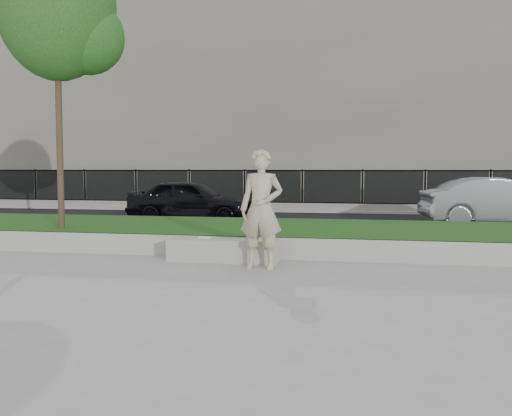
% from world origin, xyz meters
% --- Properties ---
extents(ground, '(90.00, 90.00, 0.00)m').
position_xyz_m(ground, '(0.00, 0.00, 0.00)').
color(ground, gray).
rests_on(ground, ground).
extents(grass_bank, '(34.00, 4.00, 0.40)m').
position_xyz_m(grass_bank, '(0.00, 3.00, 0.20)').
color(grass_bank, '#0E3A12').
rests_on(grass_bank, ground).
extents(grass_kerb, '(34.00, 0.08, 0.40)m').
position_xyz_m(grass_kerb, '(0.00, 1.04, 0.20)').
color(grass_kerb, gray).
rests_on(grass_kerb, ground).
extents(street, '(34.00, 7.00, 0.04)m').
position_xyz_m(street, '(0.00, 8.50, 0.02)').
color(street, black).
rests_on(street, ground).
extents(far_pavement, '(34.00, 3.00, 0.12)m').
position_xyz_m(far_pavement, '(0.00, 13.00, 0.06)').
color(far_pavement, gray).
rests_on(far_pavement, ground).
extents(iron_fence, '(32.00, 0.30, 1.50)m').
position_xyz_m(iron_fence, '(0.00, 12.00, 0.54)').
color(iron_fence, slate).
rests_on(iron_fence, far_pavement).
extents(building_facade, '(34.00, 10.00, 10.00)m').
position_xyz_m(building_facade, '(0.00, 20.00, 5.00)').
color(building_facade, '#666259').
rests_on(building_facade, ground).
extents(stone_bench, '(1.96, 0.49, 0.40)m').
position_xyz_m(stone_bench, '(-0.65, 0.59, 0.20)').
color(stone_bench, gray).
rests_on(stone_bench, ground).
extents(man, '(0.75, 0.53, 1.96)m').
position_xyz_m(man, '(0.14, 0.05, 0.98)').
color(man, '#B8AC8D').
rests_on(man, ground).
extents(book, '(0.26, 0.21, 0.03)m').
position_xyz_m(book, '(-1.02, 0.68, 0.41)').
color(book, beige).
rests_on(book, stone_bench).
extents(young_tree, '(2.53, 2.42, 6.20)m').
position_xyz_m(young_tree, '(-4.36, 1.78, 4.91)').
color(young_tree, '#38281C').
rests_on(young_tree, grass_bank).
extents(car_dark, '(3.79, 1.53, 1.29)m').
position_xyz_m(car_dark, '(-3.38, 7.21, 0.68)').
color(car_dark, black).
rests_on(car_dark, street).
extents(car_silver, '(4.30, 2.04, 1.36)m').
position_xyz_m(car_silver, '(5.39, 7.71, 0.72)').
color(car_silver, gray).
rests_on(car_silver, street).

